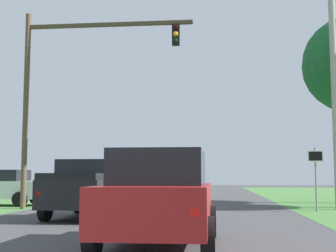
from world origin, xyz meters
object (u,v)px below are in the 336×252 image
Objects in this scene: pickup_truck_lead at (90,188)px; crossing_suv_far at (2,187)px; traffic_light at (66,79)px; keep_moving_sign at (316,170)px; utility_pole_right at (335,97)px; red_suv_near at (160,195)px.

crossing_suv_far is at bearing 134.91° from pickup_truck_lead.
traffic_light reaches higher than pickup_truck_lead.
utility_pole_right reaches higher than keep_moving_sign.
keep_moving_sign is 3.63m from utility_pole_right.
crossing_suv_far is (-9.08, 12.16, -0.11)m from red_suv_near.
red_suv_near is 12.17m from traffic_light.
crossing_suv_far is 15.83m from utility_pole_right.
red_suv_near is 6.97m from pickup_truck_lead.
red_suv_near is at bearing -63.13° from pickup_truck_lead.
pickup_truck_lead is at bearing 116.87° from red_suv_near.
crossing_suv_far is at bearing 169.78° from keep_moving_sign.
pickup_truck_lead is at bearing -45.09° from crossing_suv_far.
traffic_light is (-5.29, 9.96, 4.58)m from red_suv_near.
keep_moving_sign reaches higher than pickup_truck_lead.
traffic_light is at bearing 119.75° from pickup_truck_lead.
traffic_light is at bearing 117.97° from red_suv_near.
utility_pole_right is (9.38, 4.79, 3.76)m from pickup_truck_lead.
crossing_suv_far is at bearing 149.82° from traffic_light.
pickup_truck_lead is at bearing -152.97° from utility_pole_right.
traffic_light is at bearing 178.08° from keep_moving_sign.
red_suv_near is 13.19m from utility_pole_right.
utility_pole_right is at bearing -4.32° from crossing_suv_far.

